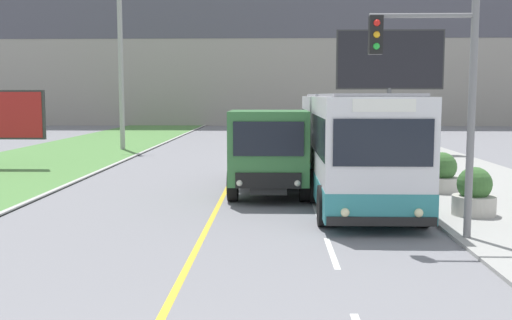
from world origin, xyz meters
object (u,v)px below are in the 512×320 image
at_px(dump_truck, 269,153).
at_px(car_distant, 312,134).
at_px(planter_round_second, 442,175).
at_px(billboard_large, 390,63).
at_px(city_bus, 350,144).
at_px(planter_round_near, 474,194).
at_px(utility_pole_far, 121,53).
at_px(traffic_light_mast, 439,86).

height_order(dump_truck, car_distant, dump_truck).
distance_m(car_distant, planter_round_second, 19.35).
distance_m(dump_truck, billboard_large, 15.22).
bearing_deg(city_bus, planter_round_near, -51.05).
distance_m(utility_pole_far, planter_round_second, 21.42).
bearing_deg(car_distant, dump_truck, -97.48).
bearing_deg(car_distant, traffic_light_mast, -87.54).
bearing_deg(car_distant, planter_round_near, -83.18).
relative_size(city_bus, dump_truck, 1.75).
distance_m(city_bus, planter_round_near, 4.50).
xyz_separation_m(traffic_light_mast, planter_round_near, (1.64, 2.45, -2.71)).
bearing_deg(car_distant, utility_pole_far, -161.29).
xyz_separation_m(car_distant, billboard_large, (3.67, -6.06, 4.15)).
distance_m(dump_truck, planter_round_near, 6.28).
relative_size(billboard_large, planter_round_near, 5.29).
bearing_deg(planter_round_near, city_bus, 128.95).
xyz_separation_m(city_bus, planter_round_second, (2.94, 0.26, -0.98)).
height_order(car_distant, billboard_large, billboard_large).
distance_m(car_distant, traffic_light_mast, 25.42).
bearing_deg(billboard_large, utility_pole_far, 171.31).
distance_m(planter_round_near, planter_round_second, 3.68).
distance_m(car_distant, billboard_large, 8.21).
height_order(utility_pole_far, traffic_light_mast, utility_pole_far).
xyz_separation_m(city_bus, dump_truck, (-2.53, -0.11, -0.27)).
height_order(car_distant, planter_round_near, car_distant).
relative_size(city_bus, car_distant, 2.68).
height_order(planter_round_near, planter_round_second, planter_round_second).
bearing_deg(utility_pole_far, planter_round_second, -47.40).
relative_size(city_bus, billboard_large, 1.76).
bearing_deg(traffic_light_mast, utility_pole_far, 119.77).
height_order(city_bus, dump_truck, city_bus).
bearing_deg(dump_truck, planter_round_second, 3.91).
xyz_separation_m(dump_truck, utility_pole_far, (-8.63, 15.71, 4.21)).
distance_m(dump_truck, car_distant, 19.68).
relative_size(city_bus, planter_round_near, 9.28).
relative_size(dump_truck, planter_round_second, 5.18).
bearing_deg(billboard_large, planter_round_second, -93.33).
bearing_deg(planter_round_second, utility_pole_far, 132.60).
height_order(traffic_light_mast, planter_round_second, traffic_light_mast).
xyz_separation_m(city_bus, billboard_large, (3.70, 13.33, 3.23)).
distance_m(city_bus, utility_pole_far, 19.59).
xyz_separation_m(dump_truck, traffic_light_mast, (3.65, -5.76, 1.99)).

